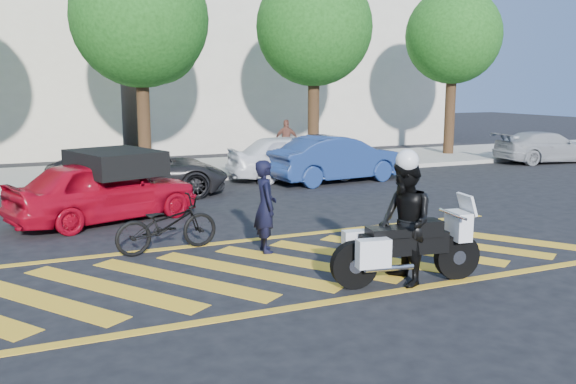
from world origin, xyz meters
name	(u,v)px	position (x,y,z in m)	size (l,w,h in m)	color
ground	(278,267)	(0.00, 0.00, 0.00)	(90.00, 90.00, 0.00)	black
sidewalk	(146,172)	(0.00, 12.00, 0.07)	(60.00, 5.00, 0.15)	#9E998E
crosswalk	(276,267)	(-0.04, 0.00, 0.00)	(12.33, 4.00, 0.01)	gold
building_right	(282,38)	(9.00, 21.00, 5.50)	(16.00, 8.00, 11.00)	beige
tree_center	(143,24)	(0.13, 12.06, 5.10)	(4.60, 4.60, 7.56)	black
tree_right	(316,32)	(6.63, 12.06, 5.05)	(4.40, 4.40, 7.41)	black
tree_far_right	(455,40)	(13.13, 12.06, 4.94)	(4.00, 4.00, 7.10)	black
officer_bike	(265,206)	(0.16, 0.98, 0.86)	(0.63, 0.41, 1.73)	black
bicycle	(167,224)	(-1.52, 1.74, 0.52)	(0.69, 1.97, 1.03)	black
police_motorcycle	(405,247)	(1.47, -1.62, 0.60)	(2.50, 0.90, 1.10)	black
officer_moto	(405,223)	(1.46, -1.63, 0.98)	(0.95, 0.74, 1.96)	black
red_convertible	(104,190)	(-2.26, 4.83, 0.73)	(1.72, 4.27, 1.45)	#AC071B
parked_mid_left	(140,172)	(-0.94, 7.80, 0.68)	(2.27, 4.92, 1.37)	black
parked_mid_right	(295,157)	(4.26, 8.77, 0.75)	(1.77, 4.41, 1.50)	white
parked_right	(337,159)	(5.30, 7.80, 0.74)	(1.57, 4.52, 1.49)	navy
parked_far_right	(546,147)	(15.30, 8.82, 0.62)	(1.73, 4.26, 1.24)	#989B9F
pedestrian_right	(287,140)	(5.54, 12.40, 0.95)	(0.94, 0.39, 1.60)	brown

